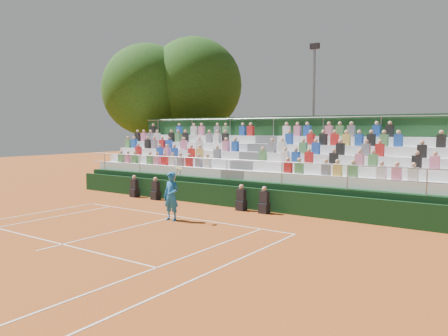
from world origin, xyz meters
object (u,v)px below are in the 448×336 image
Objects in this scene: tennis_player at (171,196)px; floodlight_mast at (314,105)px; tree_west at (148,90)px; tree_east at (194,86)px.

floodlight_mast reaches higher than tennis_player.
tree_west is 1.12× the size of floodlight_mast.
floodlight_mast is (0.12, 13.66, 4.28)m from tennis_player.
tree_west reaches higher than tennis_player.
tree_east is 10.40m from floodlight_mast.
tree_east is (-10.11, 14.08, 6.12)m from tennis_player.
tree_west is at bearing 137.63° from tennis_player.
tree_west is 3.64m from tree_east.
tennis_player is 18.41m from tree_west.
tree_west is (-12.93, 11.79, 5.74)m from tennis_player.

